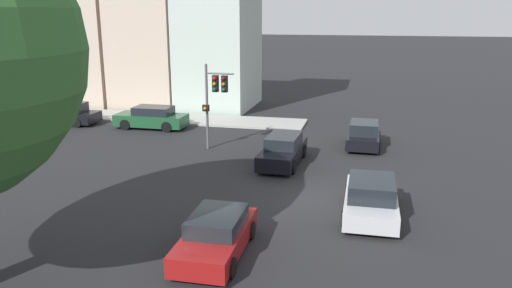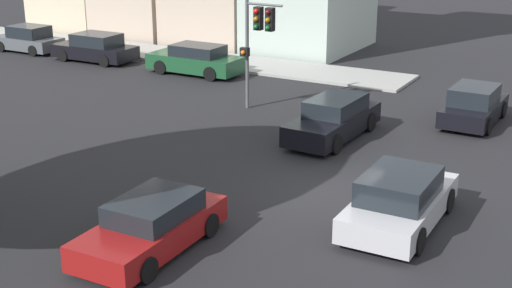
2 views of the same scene
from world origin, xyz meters
TOP-DOWN VIEW (x-y plane):
  - ground_plane at (0.00, 0.00)m, footprint 300.00×300.00m
  - rowhouse_backdrop at (18.77, 16.94)m, footprint 7.59×21.58m
  - traffic_signal at (6.51, 6.04)m, footprint 0.55×1.74m
  - crossing_car_0 at (-1.17, -2.46)m, footprint 4.46×2.05m
  - crossing_car_1 at (4.68, 1.92)m, footprint 4.77×1.94m
  - crossing_car_2 at (-5.40, 2.29)m, footprint 4.24×1.93m
  - crossing_car_3 at (8.95, -1.98)m, footprint 4.05×1.88m
  - parked_car_0 at (10.55, 11.75)m, footprint 1.94×4.68m
  - parked_car_1 at (10.47, 18.04)m, footprint 2.07×4.51m
  - parked_car_2 at (10.58, 23.04)m, footprint 1.87×3.99m

SIDE VIEW (x-z plane):
  - ground_plane at x=0.00m, z-range 0.00..0.00m
  - crossing_car_2 at x=-5.40m, z-range -0.03..1.28m
  - parked_car_2 at x=10.58m, z-range -0.06..1.40m
  - crossing_car_3 at x=8.95m, z-range -0.05..1.41m
  - parked_car_1 at x=10.47m, z-range -0.05..1.42m
  - crossing_car_0 at x=-1.17m, z-range -0.04..1.43m
  - crossing_car_1 at x=4.68m, z-range -0.04..1.43m
  - parked_car_0 at x=10.55m, z-range -0.03..1.43m
  - traffic_signal at x=6.51m, z-range 0.87..5.61m
  - rowhouse_backdrop at x=18.77m, z-range -0.62..12.27m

